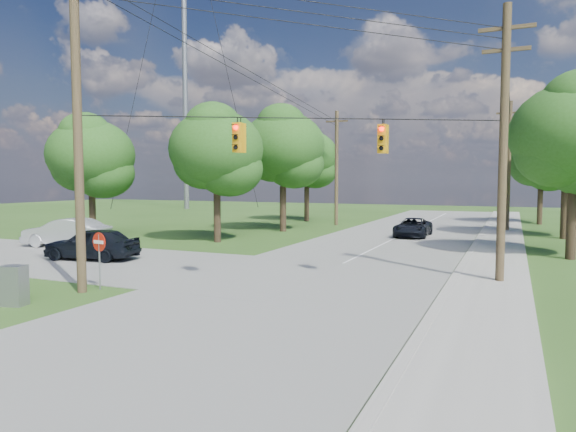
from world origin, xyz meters
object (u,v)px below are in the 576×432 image
at_px(car_main_north, 413,227).
at_px(control_cabinet, 14,286).
at_px(do_not_enter_sign, 99,247).
at_px(pole_ne, 504,140).
at_px(pole_north_e, 509,165).
at_px(pole_north_w, 337,167).
at_px(car_cross_dark, 92,244).
at_px(car_cross_silver, 66,232).
at_px(pole_sw, 77,115).

height_order(car_main_north, control_cabinet, car_main_north).
bearing_deg(do_not_enter_sign, pole_ne, 36.64).
relative_size(pole_north_e, car_main_north, 2.15).
height_order(pole_north_w, car_cross_dark, pole_north_w).
height_order(pole_north_e, pole_north_w, same).
distance_m(pole_ne, pole_north_w, 26.03).
bearing_deg(car_cross_silver, pole_north_e, 119.99).
xyz_separation_m(pole_ne, pole_north_e, (-0.00, 22.00, -0.34)).
relative_size(pole_north_e, control_cabinet, 7.80).
distance_m(pole_ne, car_cross_silver, 24.27).
bearing_deg(pole_ne, car_cross_dark, -174.25).
relative_size(pole_sw, do_not_enter_sign, 5.75).
height_order(pole_sw, pole_north_e, pole_sw).
xyz_separation_m(pole_ne, do_not_enter_sign, (-13.24, -7.00, -3.93)).
relative_size(car_main_north, control_cabinet, 3.64).
bearing_deg(pole_north_e, car_cross_dark, -128.01).
bearing_deg(pole_sw, pole_north_w, 90.77).
height_order(pole_north_e, car_cross_silver, pole_north_e).
distance_m(pole_north_e, control_cabinet, 35.13).
bearing_deg(do_not_enter_sign, pole_sw, -104.38).
bearing_deg(control_cabinet, pole_north_e, 52.99).
xyz_separation_m(pole_north_e, car_cross_silver, (-23.80, -20.70, -4.26)).
bearing_deg(car_main_north, car_cross_silver, -142.40).
bearing_deg(pole_north_e, car_cross_silver, -138.98).
xyz_separation_m(pole_ne, pole_north_w, (-13.90, 22.00, -0.34)).
height_order(pole_north_w, do_not_enter_sign, pole_north_w).
relative_size(car_cross_dark, car_main_north, 1.00).
bearing_deg(pole_ne, control_cabinet, -144.59).
height_order(pole_sw, pole_north_w, pole_sw).
bearing_deg(do_not_enter_sign, car_cross_dark, 145.39).
xyz_separation_m(pole_north_e, pole_north_w, (-13.90, 0.00, 0.00)).
relative_size(pole_north_w, car_cross_dark, 2.14).
xyz_separation_m(car_cross_dark, car_cross_silver, (-5.13, 3.18, 0.05)).
bearing_deg(pole_sw, car_main_north, 71.61).
distance_m(pole_ne, pole_north_e, 22.00).
xyz_separation_m(car_cross_silver, control_cabinet, (9.84, -11.22, -0.23)).
bearing_deg(pole_north_w, do_not_enter_sign, -88.71).
relative_size(pole_ne, car_main_north, 2.25).
bearing_deg(pole_sw, pole_ne, 29.38).
bearing_deg(car_cross_silver, car_main_north, 116.63).
distance_m(pole_north_e, do_not_enter_sign, 32.08).
relative_size(pole_ne, do_not_enter_sign, 5.03).
distance_m(car_cross_dark, car_main_north, 21.17).
distance_m(pole_north_w, control_cabinet, 32.24).
distance_m(control_cabinet, do_not_enter_sign, 3.14).
bearing_deg(pole_north_e, control_cabinet, -113.62).
bearing_deg(pole_ne, pole_north_w, 122.29).
distance_m(pole_ne, control_cabinet, 17.79).
bearing_deg(pole_north_w, car_main_north, -41.17).
bearing_deg(car_cross_silver, control_cabinet, 30.22).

